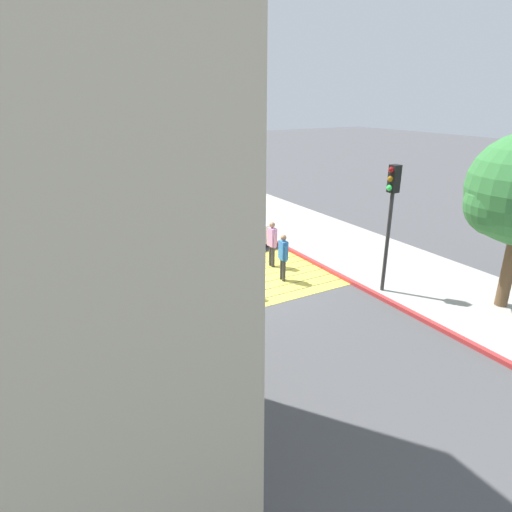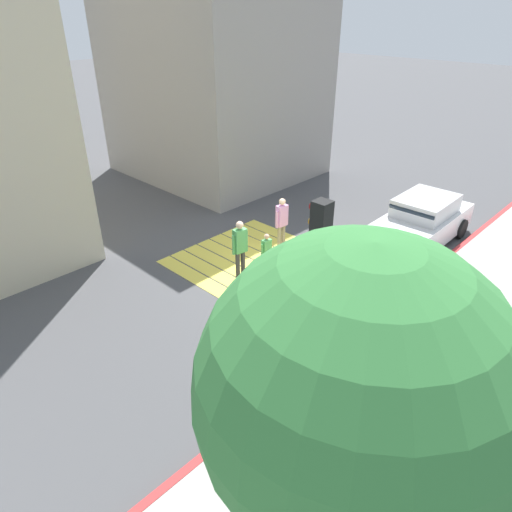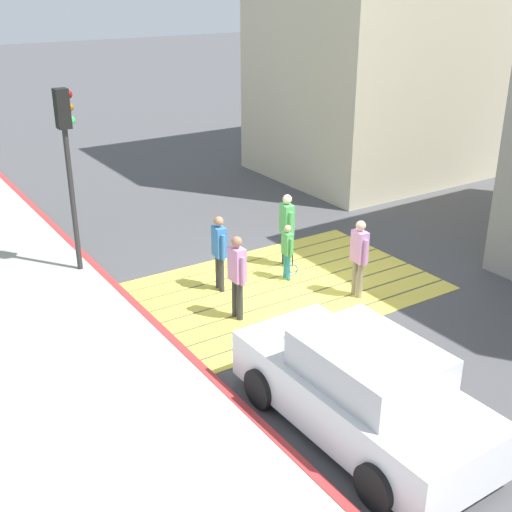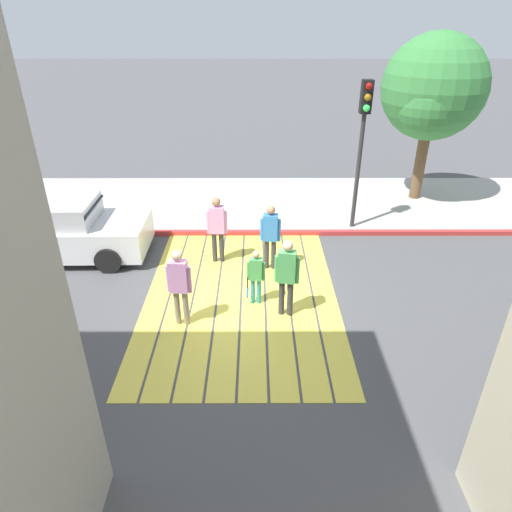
% 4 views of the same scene
% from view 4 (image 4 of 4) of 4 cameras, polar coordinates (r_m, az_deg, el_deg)
% --- Properties ---
extents(ground_plane, '(120.00, 120.00, 0.00)m').
position_cam_4_polar(ground_plane, '(10.32, -1.89, -5.20)').
color(ground_plane, '#4C4C4F').
extents(crosswalk_stripes, '(6.40, 4.35, 0.01)m').
position_cam_4_polar(crosswalk_stripes, '(10.31, -1.90, -5.17)').
color(crosswalk_stripes, '#EAD64C').
rests_on(crosswalk_stripes, ground).
extents(sidewalk_west, '(4.80, 40.00, 0.12)m').
position_cam_4_polar(sidewalk_west, '(15.26, -1.34, 6.80)').
color(sidewalk_west, '#ADA8A0').
rests_on(sidewalk_west, ground).
extents(curb_painted, '(0.16, 40.00, 0.13)m').
position_cam_4_polar(curb_painted, '(13.11, -1.52, 2.99)').
color(curb_painted, '#BC3333').
rests_on(curb_painted, ground).
extents(car_parked_near_curb, '(2.04, 4.33, 1.57)m').
position_cam_4_polar(car_parked_near_curb, '(12.73, -23.44, 2.99)').
color(car_parked_near_curb, white).
rests_on(car_parked_near_curb, ground).
extents(traffic_light_corner, '(0.39, 0.28, 4.24)m').
position_cam_4_polar(traffic_light_corner, '(12.77, 13.51, 15.68)').
color(traffic_light_corner, '#2D2D2D').
rests_on(traffic_light_corner, ground).
extents(street_tree, '(3.20, 3.20, 5.32)m').
position_cam_4_polar(street_tree, '(15.58, 21.64, 19.02)').
color(street_tree, brown).
rests_on(street_tree, ground).
extents(pedestrian_adult_lead, '(0.29, 0.51, 1.78)m').
position_cam_4_polar(pedestrian_adult_lead, '(9.21, 3.95, -2.19)').
color(pedestrian_adult_lead, '#333338').
rests_on(pedestrian_adult_lead, ground).
extents(pedestrian_adult_trailing, '(0.23, 0.52, 1.78)m').
position_cam_4_polar(pedestrian_adult_trailing, '(11.31, -4.99, 3.93)').
color(pedestrian_adult_trailing, '#333338').
rests_on(pedestrian_adult_trailing, ground).
extents(pedestrian_adult_side, '(0.25, 0.51, 1.74)m').
position_cam_4_polar(pedestrian_adult_side, '(9.04, -9.78, -3.38)').
color(pedestrian_adult_side, gray).
rests_on(pedestrian_adult_side, ground).
extents(pedestrian_teen_behind, '(0.26, 0.50, 1.71)m').
position_cam_4_polar(pedestrian_teen_behind, '(10.96, 1.85, 2.96)').
color(pedestrian_teen_behind, '#333338').
rests_on(pedestrian_teen_behind, ground).
extents(pedestrian_child_with_racket, '(0.29, 0.41, 1.32)m').
position_cam_4_polar(pedestrian_child_with_racket, '(9.70, -0.07, -2.38)').
color(pedestrian_child_with_racket, teal).
rests_on(pedestrian_child_with_racket, ground).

